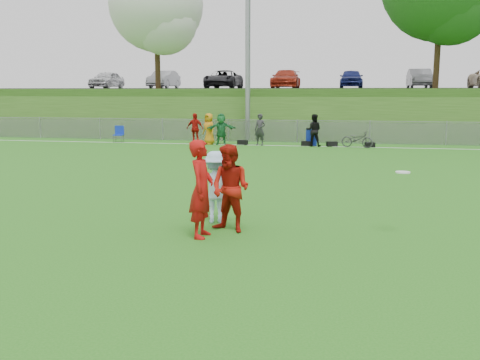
% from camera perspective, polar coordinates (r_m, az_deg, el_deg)
% --- Properties ---
extents(ground, '(120.00, 120.00, 0.00)m').
position_cam_1_polar(ground, '(11.04, -3.14, -5.64)').
color(ground, '#206A16').
rests_on(ground, ground).
extents(sideline_far, '(60.00, 0.10, 0.01)m').
position_cam_1_polar(sideline_far, '(28.60, 5.75, 3.64)').
color(sideline_far, white).
rests_on(sideline_far, ground).
extents(fence, '(58.00, 0.06, 1.30)m').
position_cam_1_polar(fence, '(30.53, 6.12, 5.21)').
color(fence, gray).
rests_on(fence, ground).
extents(light_pole, '(1.20, 0.40, 12.15)m').
position_cam_1_polar(light_pole, '(31.87, 0.85, 16.35)').
color(light_pole, gray).
rests_on(light_pole, ground).
extents(berm, '(120.00, 18.00, 3.00)m').
position_cam_1_polar(berm, '(41.44, 7.49, 7.47)').
color(berm, '#284E15').
rests_on(berm, ground).
extents(parking_lot, '(120.00, 12.00, 0.10)m').
position_cam_1_polar(parking_lot, '(43.41, 7.71, 9.59)').
color(parking_lot, black).
rests_on(parking_lot, berm).
extents(tree_white_flowering, '(6.30, 6.30, 8.78)m').
position_cam_1_polar(tree_white_flowering, '(37.79, -8.73, 17.63)').
color(tree_white_flowering, black).
rests_on(tree_white_flowering, berm).
extents(car_row, '(32.04, 5.18, 1.44)m').
position_cam_1_polar(car_row, '(42.51, 6.05, 10.67)').
color(car_row, silver).
rests_on(car_row, parking_lot).
extents(spectator_row, '(7.42, 0.91, 1.69)m').
position_cam_1_polar(spectator_row, '(28.96, -0.22, 5.44)').
color(spectator_row, '#AE100C').
rests_on(spectator_row, ground).
extents(gear_bags, '(7.30, 0.49, 0.26)m').
position_cam_1_polar(gear_bags, '(28.61, 7.68, 3.86)').
color(gear_bags, black).
rests_on(gear_bags, ground).
extents(player_red_left, '(0.48, 0.72, 1.94)m').
position_cam_1_polar(player_red_left, '(10.54, -4.13, -0.96)').
color(player_red_left, '#AA0E0B').
rests_on(player_red_left, ground).
extents(player_red_center, '(1.07, 0.96, 1.81)m').
position_cam_1_polar(player_red_center, '(10.94, -1.03, -0.91)').
color(player_red_center, '#A7150B').
rests_on(player_red_center, ground).
extents(player_blue, '(1.14, 0.82, 1.59)m').
position_cam_1_polar(player_blue, '(11.75, -2.61, -0.75)').
color(player_blue, '#ADD3F0').
rests_on(player_blue, ground).
extents(frisbee, '(0.29, 0.29, 0.03)m').
position_cam_1_polar(frisbee, '(11.08, 16.98, 0.80)').
color(frisbee, silver).
rests_on(frisbee, ground).
extents(recycling_bin, '(0.70, 0.70, 0.88)m').
position_cam_1_polar(recycling_bin, '(28.88, 7.62, 4.53)').
color(recycling_bin, '#0E239F').
rests_on(recycling_bin, ground).
extents(camp_chair, '(0.59, 0.59, 0.93)m').
position_cam_1_polar(camp_chair, '(31.30, -12.82, 4.45)').
color(camp_chair, '#0F2AA7').
rests_on(camp_chair, ground).
extents(bicycle, '(1.76, 1.11, 0.87)m').
position_cam_1_polar(bicycle, '(28.25, 12.39, 4.28)').
color(bicycle, '#2D2D30').
rests_on(bicycle, ground).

